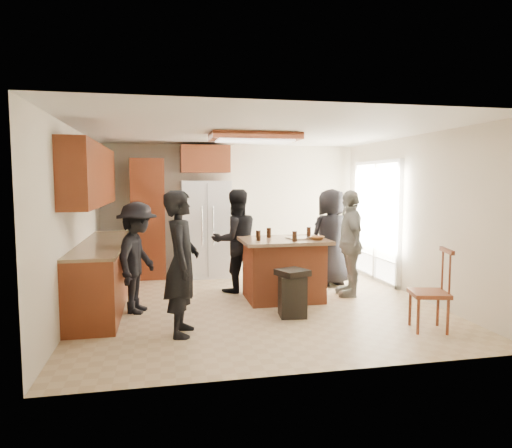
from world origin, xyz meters
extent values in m
plane|color=tan|center=(0.00, 0.00, 0.00)|extent=(5.00, 5.00, 0.00)
plane|color=white|center=(0.00, 0.00, 2.50)|extent=(5.00, 5.00, 0.00)
plane|color=beige|center=(0.00, 2.50, 1.25)|extent=(5.00, 0.00, 5.00)
plane|color=beige|center=(0.00, -2.50, 1.25)|extent=(5.00, 0.00, 5.00)
plane|color=beige|center=(-2.50, 0.00, 1.25)|extent=(0.00, 5.00, 5.00)
plane|color=beige|center=(2.50, 0.00, 1.25)|extent=(0.00, 5.00, 5.00)
cube|color=white|center=(2.48, 1.20, 1.05)|extent=(0.02, 1.60, 2.10)
cube|color=white|center=(2.46, 1.20, 1.05)|extent=(0.08, 1.72, 2.10)
cube|color=maroon|center=(0.00, 0.20, 2.44)|extent=(1.30, 0.70, 0.10)
cube|color=white|center=(0.00, 0.20, 2.38)|extent=(1.10, 0.50, 0.02)
cube|color=olive|center=(4.00, 1.20, -0.05)|extent=(3.00, 3.00, 0.10)
cube|color=#593319|center=(4.70, 1.80, 1.00)|extent=(1.40, 1.60, 2.00)
imported|color=black|center=(-1.14, -1.15, 0.84)|extent=(0.54, 0.68, 1.69)
imported|color=black|center=(-0.19, 0.80, 0.83)|extent=(0.91, 0.68, 1.66)
imported|color=black|center=(1.49, 0.92, 0.83)|extent=(0.91, 0.69, 1.66)
imported|color=gray|center=(1.52, 0.19, 0.83)|extent=(0.66, 1.04, 1.66)
imported|color=black|center=(-1.69, -0.11, 0.76)|extent=(0.73, 1.07, 1.52)
cube|color=maroon|center=(-2.20, 0.40, 0.44)|extent=(0.60, 3.00, 0.88)
cube|color=#846B4C|center=(-2.20, 0.40, 0.90)|extent=(0.64, 3.00, 0.04)
cube|color=maroon|center=(-2.33, 0.40, 1.88)|extent=(0.35, 3.00, 0.85)
cube|color=maroon|center=(-1.60, 2.20, 1.10)|extent=(0.60, 0.60, 2.20)
cube|color=maroon|center=(-0.55, 2.20, 2.20)|extent=(0.90, 0.60, 0.50)
cube|color=white|center=(-0.55, 2.12, 0.90)|extent=(0.90, 0.72, 1.80)
cube|color=gray|center=(-0.55, 1.75, 0.90)|extent=(0.01, 0.01, 1.71)
cylinder|color=silver|center=(-0.65, 1.73, 0.99)|extent=(0.02, 0.02, 0.70)
cylinder|color=silver|center=(-0.45, 1.73, 0.99)|extent=(0.02, 0.02, 0.70)
cube|color=#A94D2B|center=(0.43, 0.15, 0.44)|extent=(1.10, 0.85, 0.88)
cube|color=#7D6248|center=(0.43, 0.15, 0.91)|extent=(1.28, 1.03, 0.05)
cube|color=silver|center=(0.68, 0.10, 0.94)|extent=(0.42, 0.35, 0.02)
imported|color=brown|center=(0.88, -0.10, 0.96)|extent=(0.27, 0.27, 0.05)
cylinder|color=black|center=(0.02, 0.00, 1.01)|extent=(0.07, 0.07, 0.15)
cylinder|color=black|center=(0.25, 0.34, 1.01)|extent=(0.07, 0.07, 0.15)
cylinder|color=black|center=(0.89, 0.33, 1.01)|extent=(0.07, 0.07, 0.15)
cylinder|color=black|center=(0.51, -0.20, 1.01)|extent=(0.07, 0.07, 0.15)
cube|color=black|center=(0.33, -0.72, 0.28)|extent=(0.37, 0.37, 0.55)
cube|color=black|center=(0.33, -0.72, 0.59)|extent=(0.47, 0.47, 0.08)
cube|color=maroon|center=(1.77, -1.60, 0.45)|extent=(0.51, 0.51, 0.05)
cylinder|color=maroon|center=(1.57, -1.72, 0.22)|extent=(0.04, 0.04, 0.44)
cylinder|color=maroon|center=(1.90, -1.81, 0.22)|extent=(0.04, 0.04, 0.44)
cylinder|color=maroon|center=(1.65, -1.39, 0.22)|extent=(0.04, 0.04, 0.44)
cylinder|color=maroon|center=(1.98, -1.48, 0.22)|extent=(0.04, 0.04, 0.44)
cube|color=maroon|center=(1.96, -1.65, 0.97)|extent=(0.14, 0.40, 0.05)
cylinder|color=maroon|center=(1.93, -1.76, 0.72)|extent=(0.03, 0.03, 0.50)
cylinder|color=maroon|center=(1.99, -1.53, 0.72)|extent=(0.03, 0.03, 0.50)
camera|label=1|loc=(-1.34, -6.43, 1.79)|focal=32.00mm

